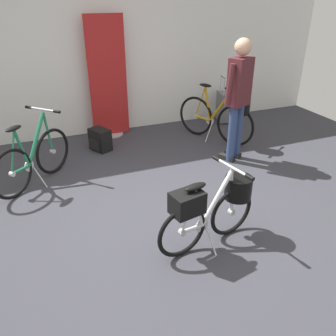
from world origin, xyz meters
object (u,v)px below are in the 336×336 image
Objects in this scene: folding_bike_foreground at (213,206)px; display_bike_right at (33,159)px; display_bike_left at (222,115)px; floor_banner_stand at (108,84)px; rolling_suitcase at (223,107)px; backpack_on_floor at (100,140)px; visitor_near_wall at (238,94)px.

display_bike_right is (-1.49, 1.82, -0.07)m from folding_bike_foreground.
folding_bike_foreground is 2.56m from display_bike_left.
floor_banner_stand is 2.15m from rolling_suitcase.
backpack_on_floor is (-0.53, 2.56, -0.25)m from folding_bike_foreground.
rolling_suitcase is at bearing 19.66° from display_bike_right.
backpack_on_floor is (-1.86, 0.38, -0.28)m from display_bike_left.
visitor_near_wall is at bearing -48.51° from floor_banner_stand.
rolling_suitcase is at bearing 58.51° from folding_bike_foreground.
rolling_suitcase is (0.68, 1.49, -0.67)m from visitor_near_wall.
display_bike_left is 2.85m from display_bike_right.
display_bike_left is 0.84m from visitor_near_wall.
floor_banner_stand reaches higher than visitor_near_wall.
floor_banner_stand reaches higher than folding_bike_foreground.
backpack_on_floor is (0.96, 0.74, -0.18)m from display_bike_right.
visitor_near_wall is at bearing -31.04° from backpack_on_floor.
visitor_near_wall is at bearing -103.51° from display_bike_left.
rolling_suitcase is at bearing 10.86° from backpack_on_floor.
display_bike_left is (1.33, 2.19, 0.03)m from folding_bike_foreground.
display_bike_right is at bearing 173.79° from visitor_near_wall.
visitor_near_wall is 2.14m from backpack_on_floor.
visitor_near_wall reaches higher than display_bike_right.
floor_banner_stand reaches higher than display_bike_right.
floor_banner_stand is at bearing 60.74° from backpack_on_floor.
folding_bike_foreground is at bearing -85.87° from floor_banner_stand.
floor_banner_stand is 1.86m from display_bike_left.
floor_banner_stand reaches higher than backpack_on_floor.
rolling_suitcase is at bearing 65.52° from visitor_near_wall.
display_bike_left is 3.24× the size of backpack_on_floor.
folding_bike_foreground is at bearing -121.49° from rolling_suitcase.
backpack_on_floor is at bearing 101.79° from folding_bike_foreground.
floor_banner_stand is at bearing 131.49° from visitor_near_wall.
visitor_near_wall is 1.76m from rolling_suitcase.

